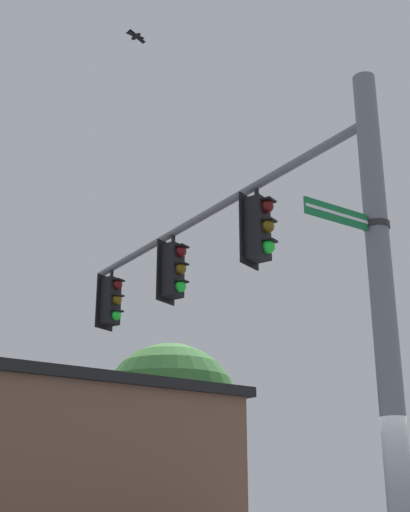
# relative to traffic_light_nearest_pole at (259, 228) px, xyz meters

# --- Properties ---
(signal_pole) EXTENTS (0.31, 0.31, 7.22)m
(signal_pole) POSITION_rel_traffic_light_nearest_pole_xyz_m (0.89, 2.30, -2.12)
(signal_pole) COLOR slate
(signal_pole) RESTS_ON ground
(mast_arm) EXTENTS (3.13, 7.86, 0.15)m
(mast_arm) POSITION_rel_traffic_light_nearest_pole_xyz_m (-0.61, -1.60, 0.77)
(mast_arm) COLOR slate
(traffic_light_nearest_pole) EXTENTS (0.54, 0.49, 1.31)m
(traffic_light_nearest_pole) POSITION_rel_traffic_light_nearest_pole_xyz_m (0.00, 0.00, 0.00)
(traffic_light_nearest_pole) COLOR black
(traffic_light_mid_inner) EXTENTS (0.54, 0.49, 1.31)m
(traffic_light_mid_inner) POSITION_rel_traffic_light_nearest_pole_xyz_m (-0.94, -2.46, 0.00)
(traffic_light_mid_inner) COLOR black
(traffic_light_mid_outer) EXTENTS (0.54, 0.49, 1.31)m
(traffic_light_mid_outer) POSITION_rel_traffic_light_nearest_pole_xyz_m (-1.89, -4.92, 0.00)
(traffic_light_mid_outer) COLOR black
(street_name_sign) EXTENTS (1.35, 0.64, 0.22)m
(street_name_sign) POSITION_rel_traffic_light_nearest_pole_xyz_m (1.18, 2.19, -0.77)
(street_name_sign) COLOR #147238
(bird_flying) EXTENTS (0.44, 0.27, 0.11)m
(bird_flying) POSITION_rel_traffic_light_nearest_pole_xyz_m (0.62, -2.26, 4.30)
(bird_flying) COLOR black
(tree_by_storefront) EXTENTS (4.48, 4.48, 6.38)m
(tree_by_storefront) POSITION_rel_traffic_light_nearest_pole_xyz_m (-8.65, -8.50, -1.60)
(tree_by_storefront) COLOR #4C3823
(tree_by_storefront) RESTS_ON ground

